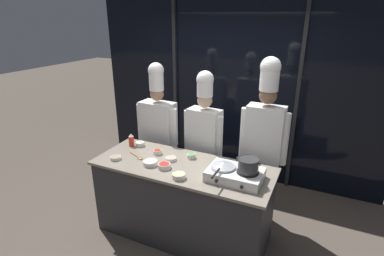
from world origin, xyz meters
The scene contains 19 objects.
ground_plane centered at (0.00, 0.00, 0.00)m, with size 24.00×24.00×0.00m, color brown.
window_wall_back centered at (0.00, 1.68, 1.35)m, with size 4.48×0.09×2.70m.
demo_counter centered at (0.00, 0.00, 0.46)m, with size 1.99×0.78×0.91m.
portable_stove centered at (0.61, -0.05, 0.97)m, with size 0.54×0.39×0.12m.
frying_pan centered at (0.49, -0.05, 1.05)m, with size 0.26×0.45×0.05m.
stock_pot centered at (0.74, -0.05, 1.10)m, with size 0.23×0.20×0.14m.
squeeze_bottle_chili centered at (-0.81, 0.19, 0.99)m, with size 0.07×0.07×0.17m.
prep_bowl_mushrooms centered at (-0.75, -0.20, 0.94)m, with size 0.12×0.12×0.04m.
prep_bowl_noodles centered at (-0.71, 0.23, 0.94)m, with size 0.11×0.11×0.05m.
prep_bowl_bell_pepper centered at (-0.14, -0.14, 0.95)m, with size 0.14×0.14×0.05m.
prep_bowl_chili_flakes centered at (-0.39, 0.13, 0.94)m, with size 0.10×0.10×0.05m.
prep_bowl_ginger centered at (0.10, -0.27, 0.95)m, with size 0.14×0.14×0.05m.
prep_bowl_shrimp centered at (-0.17, 0.05, 0.94)m, with size 0.12×0.12×0.04m.
prep_bowl_scallions centered at (0.02, 0.20, 0.94)m, with size 0.10×0.10×0.05m.
prep_bowl_rice centered at (-0.32, -0.14, 0.94)m, with size 0.16×0.16×0.05m.
serving_spoon_slotted centered at (-0.54, -0.05, 0.92)m, with size 0.25×0.13×0.02m.
chef_head centered at (-0.71, 0.68, 1.05)m, with size 0.63×0.27×1.89m.
chef_sous centered at (0.00, 0.61, 1.08)m, with size 0.54×0.26×1.85m.
chef_line centered at (0.73, 0.67, 1.20)m, with size 0.56×0.23×2.05m.
Camera 1 is at (1.34, -2.60, 2.45)m, focal length 28.00 mm.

